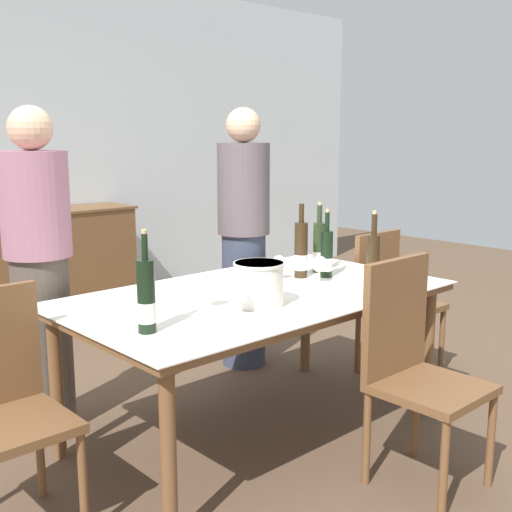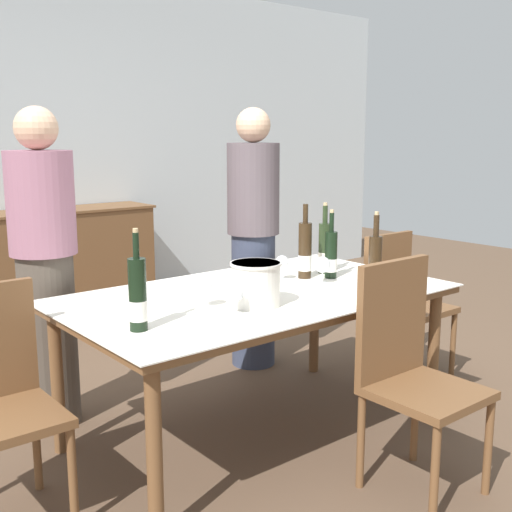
{
  "view_description": "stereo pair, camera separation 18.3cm",
  "coord_description": "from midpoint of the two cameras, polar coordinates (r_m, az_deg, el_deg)",
  "views": [
    {
      "loc": [
        -2.05,
        -2.22,
        1.48
      ],
      "look_at": [
        0.0,
        0.0,
        0.91
      ],
      "focal_mm": 45.0,
      "sensor_mm": 36.0,
      "label": 1
    },
    {
      "loc": [
        -1.91,
        -2.34,
        1.48
      ],
      "look_at": [
        0.0,
        0.0,
        0.91
      ],
      "focal_mm": 45.0,
      "sensor_mm": 36.0,
      "label": 2
    }
  ],
  "objects": [
    {
      "name": "wine_bottle_0",
      "position": [
        3.44,
        8.19,
        0.04
      ],
      "size": [
        0.07,
        0.07,
        0.37
      ],
      "color": "black",
      "rests_on": "dining_table"
    },
    {
      "name": "person_host",
      "position": [
        3.36,
        -16.78,
        -1.23
      ],
      "size": [
        0.33,
        0.33,
        1.62
      ],
      "color": "#51473D",
      "rests_on": "ground_plane"
    },
    {
      "name": "ground_plane",
      "position": [
        3.36,
        1.62,
        -15.47
      ],
      "size": [
        12.0,
        12.0,
        0.0
      ],
      "primitive_type": "plane",
      "color": "brown"
    },
    {
      "name": "wine_glass_0",
      "position": [
        2.83,
        -2.74,
        -2.56
      ],
      "size": [
        0.08,
        0.08,
        0.15
      ],
      "color": "white",
      "rests_on": "dining_table"
    },
    {
      "name": "chair_near_front",
      "position": [
        2.83,
        15.33,
        -9.15
      ],
      "size": [
        0.42,
        0.42,
        0.97
      ],
      "color": "brown",
      "rests_on": "ground_plane"
    },
    {
      "name": "back_wall",
      "position": [
        5.54,
        -18.56,
        9.31
      ],
      "size": [
        8.0,
        0.1,
        2.8
      ],
      "color": "silver",
      "rests_on": "ground_plane"
    },
    {
      "name": "dining_table",
      "position": [
        3.12,
        1.69,
        -4.35
      ],
      "size": [
        1.87,
        1.08,
        0.73
      ],
      "color": "brown",
      "rests_on": "ground_plane"
    },
    {
      "name": "wine_bottle_1",
      "position": [
        2.51,
        -8.42,
        -3.58
      ],
      "size": [
        0.07,
        0.07,
        0.4
      ],
      "color": "black",
      "rests_on": "dining_table"
    },
    {
      "name": "person_guest_left",
      "position": [
        4.08,
        1.04,
        1.52
      ],
      "size": [
        0.33,
        0.33,
        1.65
      ],
      "color": "#383F56",
      "rests_on": "ground_plane"
    },
    {
      "name": "wine_glass_1",
      "position": [
        3.36,
        3.9,
        -0.66
      ],
      "size": [
        0.07,
        0.07,
        0.13
      ],
      "color": "white",
      "rests_on": "dining_table"
    },
    {
      "name": "sideboard_cabinet",
      "position": [
        5.4,
        -16.08,
        -0.73
      ],
      "size": [
        1.54,
        0.46,
        0.9
      ],
      "color": "brown",
      "rests_on": "ground_plane"
    },
    {
      "name": "wine_bottle_2",
      "position": [
        3.41,
        5.91,
        0.36
      ],
      "size": [
        0.07,
        0.07,
        0.4
      ],
      "color": "#332314",
      "rests_on": "dining_table"
    },
    {
      "name": "wine_glass_2",
      "position": [
        2.71,
        0.09,
        -3.5
      ],
      "size": [
        0.07,
        0.07,
        0.12
      ],
      "color": "white",
      "rests_on": "dining_table"
    },
    {
      "name": "wine_bottle_3",
      "position": [
        3.55,
        7.58,
        0.62
      ],
      "size": [
        0.07,
        0.07,
        0.39
      ],
      "color": "#28381E",
      "rests_on": "dining_table"
    },
    {
      "name": "wine_glass_3",
      "position": [
        3.31,
        7.51,
        -0.84
      ],
      "size": [
        0.08,
        0.08,
        0.14
      ],
      "color": "white",
      "rests_on": "dining_table"
    },
    {
      "name": "chair_right_end",
      "position": [
        4.1,
        14.0,
        -3.38
      ],
      "size": [
        0.42,
        0.42,
        0.88
      ],
      "color": "brown",
      "rests_on": "ground_plane"
    },
    {
      "name": "ice_bucket",
      "position": [
        2.85,
        1.83,
        -2.41
      ],
      "size": [
        0.23,
        0.23,
        0.2
      ],
      "color": "white",
      "rests_on": "dining_table"
    },
    {
      "name": "wine_bottle_4",
      "position": [
        3.19,
        12.16,
        -0.7
      ],
      "size": [
        0.06,
        0.06,
        0.39
      ],
      "color": "#332314",
      "rests_on": "dining_table"
    }
  ]
}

